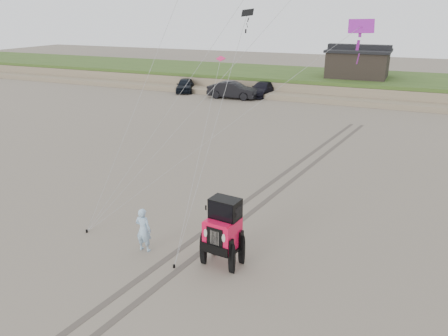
{
  "coord_description": "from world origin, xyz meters",
  "views": [
    {
      "loc": [
        7.78,
        -11.66,
        8.38
      ],
      "look_at": [
        1.4,
        3.0,
        2.6
      ],
      "focal_mm": 35.0,
      "sensor_mm": 36.0,
      "label": 1
    }
  ],
  "objects": [
    {
      "name": "ground",
      "position": [
        0.0,
        0.0,
        0.0
      ],
      "size": [
        160.0,
        160.0,
        0.0
      ],
      "primitive_type": "plane",
      "color": "#6B6054",
      "rests_on": "ground"
    },
    {
      "name": "man",
      "position": [
        -0.58,
        0.18,
        0.85
      ],
      "size": [
        0.63,
        0.43,
        1.7
      ],
      "primitive_type": "imported",
      "rotation": [
        0.0,
        0.0,
        3.17
      ],
      "color": "#8EC1DB",
      "rests_on": "ground"
    },
    {
      "name": "stake_aux",
      "position": [
        1.0,
        -0.41,
        0.06
      ],
      "size": [
        0.08,
        0.08,
        0.12
      ],
      "primitive_type": "cylinder",
      "color": "black",
      "rests_on": "ground"
    },
    {
      "name": "cabin",
      "position": [
        2.0,
        37.0,
        3.24
      ],
      "size": [
        6.4,
        5.4,
        3.35
      ],
      "color": "black",
      "rests_on": "dune_ridge"
    },
    {
      "name": "truck_a",
      "position": [
        -15.16,
        30.45,
        0.72
      ],
      "size": [
        3.14,
        4.58,
        1.45
      ],
      "primitive_type": "imported",
      "rotation": [
        0.0,
        0.0,
        0.37
      ],
      "color": "black",
      "rests_on": "ground"
    },
    {
      "name": "tire_tracks",
      "position": [
        2.0,
        8.0,
        0.0
      ],
      "size": [
        5.22,
        29.74,
        0.01
      ],
      "color": "#4C443D",
      "rests_on": "ground"
    },
    {
      "name": "dune_ridge",
      "position": [
        0.0,
        37.5,
        0.82
      ],
      "size": [
        160.0,
        14.25,
        1.73
      ],
      "color": "#7A6B54",
      "rests_on": "ground"
    },
    {
      "name": "truck_c",
      "position": [
        -6.59,
        31.48,
        0.72
      ],
      "size": [
        2.73,
        5.24,
        1.45
      ],
      "primitive_type": "imported",
      "rotation": [
        0.0,
        0.0,
        -0.15
      ],
      "color": "black",
      "rests_on": "ground"
    },
    {
      "name": "truck_b",
      "position": [
        -8.96,
        29.01,
        0.83
      ],
      "size": [
        5.12,
        1.94,
        1.67
      ],
      "primitive_type": "imported",
      "rotation": [
        0.0,
        0.0,
        1.61
      ],
      "color": "black",
      "rests_on": "ground"
    },
    {
      "name": "jeep",
      "position": [
        2.44,
        0.49,
        0.97
      ],
      "size": [
        2.86,
        5.44,
        1.94
      ],
      "primitive_type": null,
      "rotation": [
        0.0,
        0.0,
        -0.12
      ],
      "color": "#EC1040",
      "rests_on": "ground"
    },
    {
      "name": "stake_main",
      "position": [
        -3.48,
        0.42,
        0.06
      ],
      "size": [
        0.08,
        0.08,
        0.12
      ],
      "primitive_type": "cylinder",
      "color": "black",
      "rests_on": "ground"
    }
  ]
}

